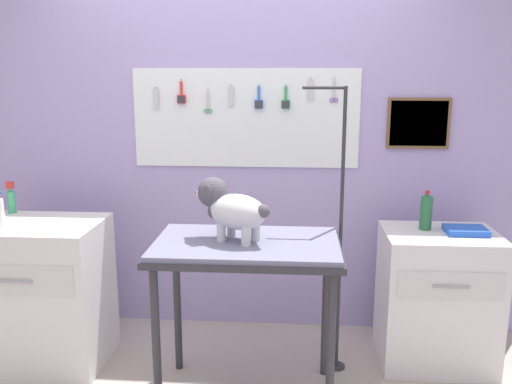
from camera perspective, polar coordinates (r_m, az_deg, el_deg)
The scene contains 9 objects.
rear_wall_panel at distance 3.74m, azimuth -1.77°, elevation 2.83°, with size 4.00×0.11×2.30m.
grooming_table at distance 2.91m, azimuth -0.99°, elevation -7.05°, with size 1.01×0.62×0.91m.
grooming_arm at distance 3.23m, azimuth 8.74°, elevation -5.40°, with size 0.30×0.11×1.72m.
dog at distance 2.86m, azimuth -2.74°, elevation -1.68°, with size 0.44×0.33×0.33m.
counter_left at distance 3.65m, azimuth -21.96°, elevation -9.93°, with size 0.80×0.58×0.91m.
cabinet_right at distance 3.59m, azimuth 18.55°, elevation -10.55°, with size 0.68×0.54×0.84m.
conditioner_bottle at distance 3.79m, azimuth -24.45°, elevation -0.74°, with size 0.05×0.05×0.21m.
soda_bottle at distance 3.46m, azimuth 17.55°, elevation -1.99°, with size 0.07×0.07×0.24m.
supply_tray at distance 3.48m, azimuth 21.30°, elevation -3.81°, with size 0.24×0.18×0.04m.
Camera 1 is at (0.39, -2.39, 1.79)m, focal length 37.84 mm.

